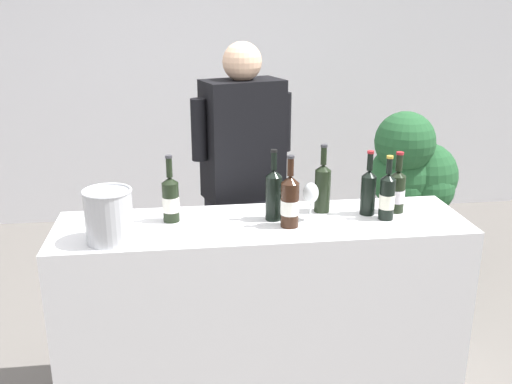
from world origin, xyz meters
name	(u,v)px	position (x,y,z in m)	size (l,w,h in m)	color
ground_plane	(262,384)	(0.00, 0.00, 0.00)	(12.00, 12.00, 0.00)	#66605B
wall_back	(221,61)	(0.00, 2.60, 1.40)	(8.00, 0.10, 2.80)	white
counter	(262,307)	(0.00, 0.00, 0.45)	(1.93, 0.53, 0.90)	white
wine_bottle_0	(368,190)	(0.52, 0.04, 1.02)	(0.07, 0.07, 0.32)	black
wine_bottle_1	(171,199)	(-0.42, 0.07, 1.01)	(0.08, 0.08, 0.32)	black
wine_bottle_2	(397,191)	(0.67, 0.06, 1.01)	(0.08, 0.08, 0.30)	black
wine_bottle_3	(387,196)	(0.59, -0.03, 1.01)	(0.07, 0.07, 0.31)	black
wine_bottle_4	(323,186)	(0.31, 0.11, 1.03)	(0.08, 0.08, 0.34)	black
wine_bottle_5	(274,193)	(0.06, 0.03, 1.03)	(0.08, 0.08, 0.34)	black
wine_bottle_6	(290,201)	(0.12, -0.07, 1.02)	(0.08, 0.08, 0.34)	black
wine_glass	(311,195)	(0.23, 0.00, 1.03)	(0.07, 0.07, 0.18)	silver
ice_bucket	(109,215)	(-0.68, -0.14, 1.02)	(0.21, 0.21, 0.23)	silver
person_server	(243,200)	(-0.03, 0.53, 0.83)	(0.56, 0.35, 1.69)	black
potted_shrub	(414,179)	(1.20, 1.10, 0.74)	(0.62, 0.52, 1.21)	brown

